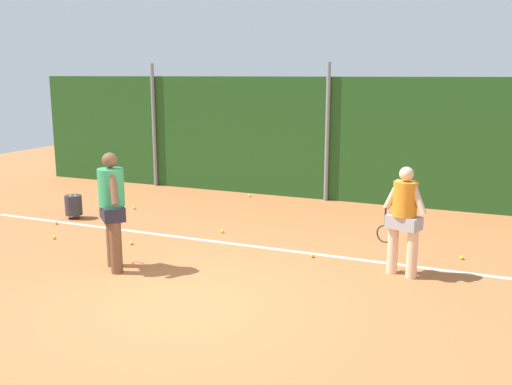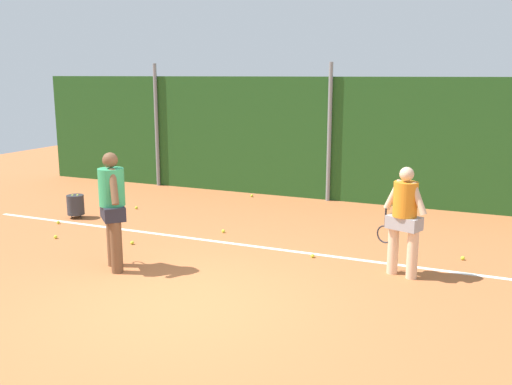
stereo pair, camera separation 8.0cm
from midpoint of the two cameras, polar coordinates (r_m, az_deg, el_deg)
The scene contains 17 objects.
ground_plane at distance 9.68m, azimuth -0.73°, elevation -6.49°, with size 27.76×27.76×0.00m, color #B76638.
hedge_fence_backdrop at distance 13.97m, azimuth 7.69°, elevation 5.31°, with size 16.86×0.25×2.97m, color #23511E.
fence_post_left at distance 15.83m, azimuth -9.77°, elevation 6.61°, with size 0.10×0.10×3.31m, color gray.
fence_post_center at distance 13.79m, azimuth 7.51°, elevation 5.93°, with size 0.10×0.10×3.31m, color gray.
court_baseline_paint at distance 10.22m, azimuth 0.69°, elevation -5.48°, with size 12.32×0.10×0.01m, color white.
player_foreground_near at distance 9.11m, azimuth -13.93°, elevation -1.19°, with size 0.68×0.61×1.86m.
player_midcourt at distance 8.86m, azimuth 14.86°, elevation -2.27°, with size 0.77×0.44×1.69m.
ball_hopper at distance 12.78m, azimuth -17.43°, elevation -1.17°, with size 0.36×0.36×0.51m.
tennis_ball_0 at distance 13.27m, azimuth 15.29°, elevation -1.72°, with size 0.07×0.07×0.07m, color #CCDB33.
tennis_ball_1 at distance 9.70m, azimuth 5.92°, elevation -6.31°, with size 0.07×0.07×0.07m, color #CCDB33.
tennis_ball_2 at distance 13.32m, azimuth -11.71°, elevation -1.50°, with size 0.07×0.07×0.07m, color #CCDB33.
tennis_ball_4 at distance 14.32m, azimuth -0.27°, elevation -0.32°, with size 0.07×0.07×0.07m, color #CCDB33.
tennis_ball_5 at distance 12.44m, azimuth -19.00°, elevation -2.84°, with size 0.07×0.07×0.07m, color #CCDB33.
tennis_ball_7 at distance 11.36m, azimuth -19.22°, elevation -4.22°, with size 0.07×0.07×0.07m, color #CCDB33.
tennis_ball_8 at distance 10.15m, azimuth 20.19°, elevation -6.18°, with size 0.07×0.07×0.07m, color #CCDB33.
tennis_ball_9 at distance 10.61m, azimuth -12.07°, elevation -4.93°, with size 0.07×0.07×0.07m, color #CCDB33.
tennis_ball_10 at distance 11.13m, azimuth -3.08°, elevation -3.88°, with size 0.07×0.07×0.07m, color #CCDB33.
Camera 2 is at (3.81, -6.28, 3.04)m, focal length 39.99 mm.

